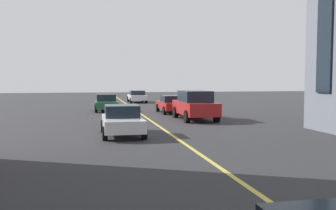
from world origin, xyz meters
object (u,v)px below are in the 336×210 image
object	(u,v)px
car_red_trailing	(195,105)
car_red_far	(172,104)
car_green_parked_a	(106,103)
car_white_oncoming	(122,120)
car_white_mid	(137,96)

from	to	relation	value
car_red_trailing	car_red_far	bearing A→B (deg)	4.33
car_green_parked_a	car_white_oncoming	bearing A→B (deg)	-179.17
car_red_trailing	car_green_parked_a	xyz separation A→B (m)	(7.87, 5.36, -0.27)
car_red_far	car_red_trailing	distance (m)	5.17
car_green_parked_a	car_white_oncoming	size ratio (longest dim) A/B	1.00
car_red_trailing	car_green_parked_a	world-z (taller)	car_red_trailing
car_red_far	car_white_mid	world-z (taller)	same
car_green_parked_a	car_red_far	bearing A→B (deg)	-118.73
car_red_far	car_green_parked_a	world-z (taller)	car_green_parked_a
car_red_far	car_white_mid	distance (m)	14.08
car_green_parked_a	car_white_mid	bearing A→B (deg)	-19.19
car_white_oncoming	car_white_mid	distance (m)	25.21
car_red_far	car_white_mid	bearing A→B (deg)	4.19
car_red_trailing	car_white_mid	world-z (taller)	car_red_trailing
car_red_trailing	car_white_oncoming	world-z (taller)	car_red_trailing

